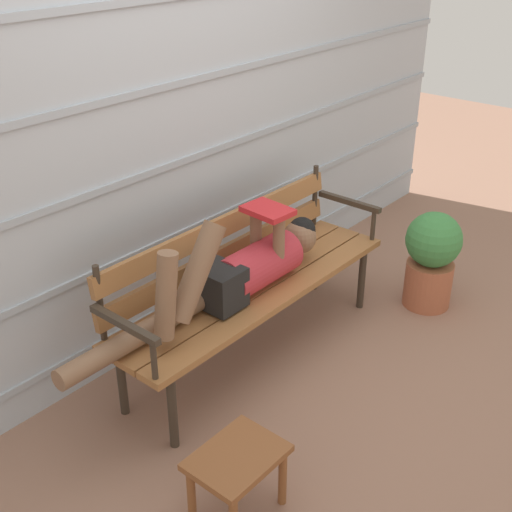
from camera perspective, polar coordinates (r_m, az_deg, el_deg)
The scene contains 6 objects.
ground_plane at distance 3.80m, azimuth 0.89°, elevation -8.68°, with size 12.00×12.00×0.00m, color #936B56.
house_siding at distance 3.63m, azimuth -6.62°, elevation 11.29°, with size 5.39×0.08×2.49m.
park_bench at distance 3.62m, azimuth -0.83°, elevation -1.65°, with size 1.83×0.48×0.84m.
reclining_person at distance 3.44m, azimuth -1.48°, elevation -1.24°, with size 1.69×0.26×0.54m.
footstool at distance 2.84m, azimuth -1.61°, elevation -17.41°, with size 0.38×0.29×0.31m.
potted_plant at distance 4.26m, azimuth 14.68°, elevation -0.08°, with size 0.34×0.34×0.63m.
Camera 1 is at (-2.38, -1.93, 2.26)m, focal length 47.11 mm.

